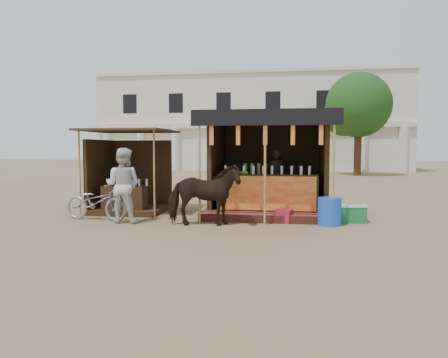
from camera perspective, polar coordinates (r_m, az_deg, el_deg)
ground at (r=9.22m, az=-1.57°, el=-7.52°), size 120.00×120.00×0.00m
main_stall at (r=12.28m, az=5.94°, el=0.16°), size 3.60×3.61×2.78m
secondary_stall at (r=13.09m, az=-12.68°, el=-0.44°), size 2.40×2.40×2.38m
cow at (r=10.37m, az=-2.66°, el=-2.11°), size 1.85×1.05×1.48m
motorbike at (r=11.70m, az=-16.37°, el=-2.88°), size 1.89×0.94×0.95m
bystander at (r=11.11m, az=-13.07°, el=-0.82°), size 0.92×0.73×1.86m
blue_barrel at (r=10.77m, az=13.62°, el=-4.16°), size 0.64×0.64×0.67m
red_crate at (r=11.01m, az=7.78°, el=-4.82°), size 0.47×0.50×0.32m
cooler at (r=11.38m, az=16.44°, el=-4.30°), size 0.67×0.49×0.46m
background_building at (r=39.06m, az=3.66°, el=7.13°), size 26.00×7.45×8.18m
tree at (r=31.42m, az=16.78°, el=8.93°), size 4.50×4.40×7.00m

